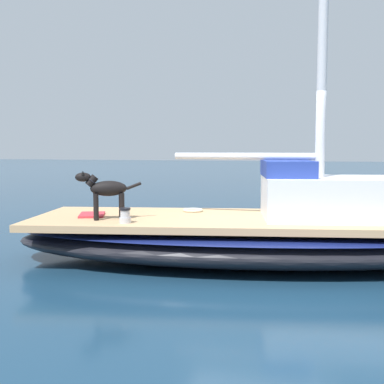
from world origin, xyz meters
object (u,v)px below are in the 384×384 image
(dog_black, at_px, (105,190))
(deck_winch, at_px, (125,216))
(coiled_rope, at_px, (193,210))
(sailboat_main, at_px, (256,239))
(deck_towel, at_px, (92,215))

(dog_black, height_order, deck_winch, dog_black)
(coiled_rope, bearing_deg, sailboat_main, 71.94)
(coiled_rope, height_order, deck_towel, coiled_rope)
(dog_black, bearing_deg, deck_winch, 59.58)
(sailboat_main, distance_m, deck_towel, 2.51)
(sailboat_main, relative_size, dog_black, 8.87)
(sailboat_main, xyz_separation_m, deck_winch, (1.07, -1.64, 0.42))
(dog_black, xyz_separation_m, coiled_rope, (-1.18, 0.96, -0.40))
(deck_winch, distance_m, deck_towel, 0.95)
(sailboat_main, bearing_deg, deck_towel, -77.48)
(deck_winch, xyz_separation_m, coiled_rope, (-1.42, 0.56, -0.08))
(sailboat_main, height_order, deck_towel, deck_towel)
(dog_black, xyz_separation_m, deck_towel, (-0.29, -0.37, -0.41))
(deck_winch, xyz_separation_m, deck_towel, (-0.53, -0.78, -0.08))
(dog_black, bearing_deg, coiled_rope, 140.75)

